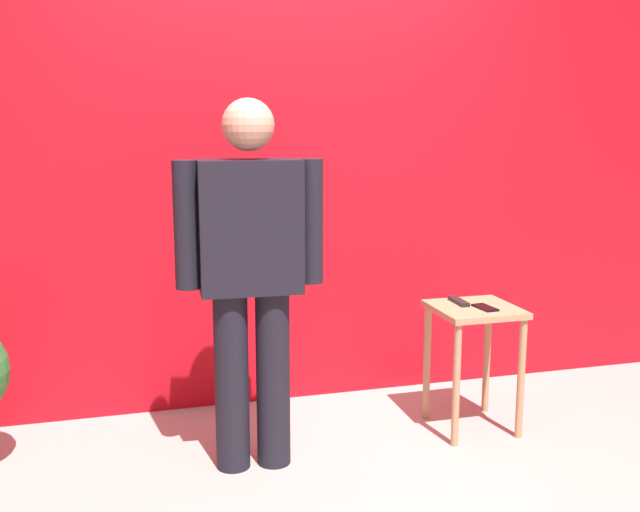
# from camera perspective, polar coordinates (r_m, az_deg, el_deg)

# --- Properties ---
(ground_plane) EXTENTS (12.00, 12.00, 0.00)m
(ground_plane) POSITION_cam_1_polar(r_m,az_deg,el_deg) (3.21, 3.69, -18.26)
(ground_plane) COLOR #9E9991
(back_wall_red) EXTENTS (5.52, 0.12, 2.67)m
(back_wall_red) POSITION_cam_1_polar(r_m,az_deg,el_deg) (4.00, -1.90, 7.52)
(back_wall_red) COLOR red
(back_wall_red) RESTS_ON ground_plane
(standing_person) EXTENTS (0.65, 0.25, 1.64)m
(standing_person) POSITION_cam_1_polar(r_m,az_deg,el_deg) (3.19, -5.44, -0.87)
(standing_person) COLOR black
(standing_person) RESTS_ON ground_plane
(side_table) EXTENTS (0.41, 0.41, 0.64)m
(side_table) POSITION_cam_1_polar(r_m,az_deg,el_deg) (3.75, 11.91, -5.92)
(side_table) COLOR tan
(side_table) RESTS_ON ground_plane
(cell_phone) EXTENTS (0.08, 0.15, 0.01)m
(cell_phone) POSITION_cam_1_polar(r_m,az_deg,el_deg) (3.68, 12.74, -3.94)
(cell_phone) COLOR black
(cell_phone) RESTS_ON side_table
(tv_remote) EXTENTS (0.05, 0.17, 0.02)m
(tv_remote) POSITION_cam_1_polar(r_m,az_deg,el_deg) (3.76, 10.76, -3.49)
(tv_remote) COLOR black
(tv_remote) RESTS_ON side_table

